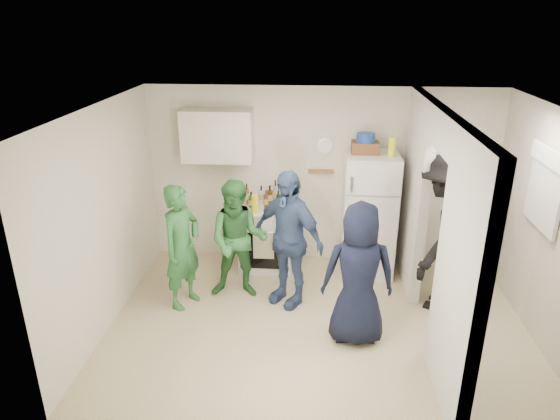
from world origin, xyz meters
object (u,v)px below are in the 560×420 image
object	(u,v)px
wicker_basket	(365,147)
blue_bowl	(366,138)
yellow_cup_stack_top	(392,147)
person_nook	(444,233)
fridge	(369,215)
person_green_center	(239,240)
person_green_left	(182,247)
person_denim	(288,239)
person_navy	(359,275)
stove	(266,237)

from	to	relation	value
wicker_basket	blue_bowl	bearing A→B (deg)	0.00
yellow_cup_stack_top	person_nook	xyz separation A→B (m)	(0.59, -0.73, -0.84)
fridge	person_green_center	world-z (taller)	fridge
fridge	person_green_left	world-z (taller)	fridge
yellow_cup_stack_top	person_denim	bearing A→B (deg)	-148.21
wicker_basket	person_denim	size ratio (longest dim) A/B	0.20
person_green_left	person_denim	world-z (taller)	person_denim
person_green_left	person_denim	distance (m)	1.27
person_nook	yellow_cup_stack_top	bearing A→B (deg)	-110.82
wicker_basket	person_navy	world-z (taller)	wicker_basket
person_green_left	fridge	bearing A→B (deg)	-39.02
wicker_basket	fridge	bearing A→B (deg)	-26.57
wicker_basket	stove	bearing A→B (deg)	-179.12
yellow_cup_stack_top	person_navy	size ratio (longest dim) A/B	0.16
fridge	person_green_left	size ratio (longest dim) A/B	1.09
fridge	stove	bearing A→B (deg)	178.77
person_green_center	person_navy	xyz separation A→B (m)	(1.41, -0.82, 0.04)
stove	person_nook	xyz separation A→B (m)	(2.21, -0.86, 0.53)
person_navy	person_nook	world-z (taller)	person_nook
person_denim	person_green_center	bearing A→B (deg)	-154.28
stove	person_denim	xyz separation A→B (m)	(0.36, -0.91, 0.41)
person_navy	person_nook	size ratio (longest dim) A/B	0.82
person_green_center	person_denim	distance (m)	0.63
fridge	blue_bowl	xyz separation A→B (m)	(-0.10, 0.05, 1.05)
yellow_cup_stack_top	person_green_center	world-z (taller)	yellow_cup_stack_top
blue_bowl	person_nook	size ratio (longest dim) A/B	0.12
stove	blue_bowl	xyz separation A→B (m)	(1.30, 0.02, 1.45)
person_navy	blue_bowl	bearing A→B (deg)	-97.50
stove	yellow_cup_stack_top	bearing A→B (deg)	-4.59
stove	person_green_center	world-z (taller)	person_green_center
fridge	person_denim	size ratio (longest dim) A/B	0.98
fridge	person_navy	world-z (taller)	fridge
wicker_basket	person_denim	distance (m)	1.61
blue_bowl	person_green_center	xyz separation A→B (m)	(-1.56, -0.83, -1.13)
person_denim	person_nook	size ratio (longest dim) A/B	0.88
blue_bowl	person_denim	distance (m)	1.68
person_nook	person_denim	bearing A→B (deg)	-57.92
blue_bowl	person_green_left	world-z (taller)	blue_bowl
fridge	person_navy	size ratio (longest dim) A/B	1.05
person_green_left	person_navy	world-z (taller)	person_navy
wicker_basket	yellow_cup_stack_top	xyz separation A→B (m)	(0.32, -0.15, 0.05)
wicker_basket	person_green_center	bearing A→B (deg)	-151.86
yellow_cup_stack_top	person_navy	bearing A→B (deg)	-107.10
blue_bowl	person_green_center	bearing A→B (deg)	-151.86
stove	person_navy	xyz separation A→B (m)	(1.16, -1.64, 0.35)
person_green_center	person_denim	world-z (taller)	person_denim
stove	person_denim	bearing A→B (deg)	-68.59
yellow_cup_stack_top	person_denim	world-z (taller)	yellow_cup_stack_top
person_nook	person_green_left	bearing A→B (deg)	-55.69
yellow_cup_stack_top	person_green_left	distance (m)	2.88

